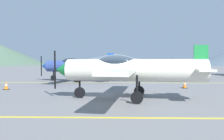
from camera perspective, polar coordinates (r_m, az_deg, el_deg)
name	(u,v)px	position (r m, az deg, el deg)	size (l,w,h in m)	color
ground_plane	(114,98)	(12.38, 0.55, -7.31)	(400.00, 400.00, 0.00)	slate
apron_line_near	(112,118)	(8.03, 0.00, -12.50)	(80.00, 0.16, 0.01)	yellow
apron_line_far	(116,83)	(21.04, 0.95, -3.38)	(80.00, 0.16, 0.01)	yellow
airplane_near	(128,69)	(11.66, 4.30, 0.16)	(8.46, 9.70, 2.90)	silver
airplane_mid	(77,66)	(22.91, -9.35, 1.11)	(8.48, 9.64, 2.90)	#33478C
airplane_far	(142,65)	(32.56, 8.03, 1.42)	(8.43, 9.69, 2.90)	white
traffic_cone_front	(6,86)	(17.63, -26.20, -3.75)	(0.36, 0.36, 0.59)	black
traffic_cone_side	(185,84)	(17.62, 18.65, -3.65)	(0.36, 0.36, 0.59)	black
hill_centerleft	(113,59)	(155.37, 0.37, 2.89)	(77.00, 77.00, 8.09)	slate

